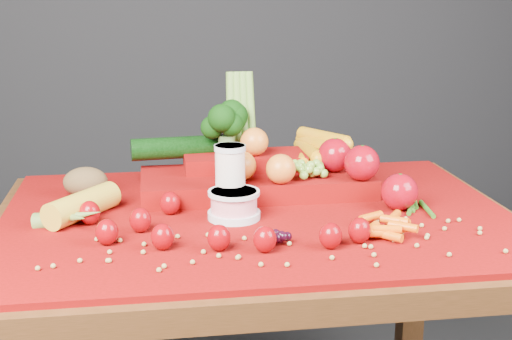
{
  "coord_description": "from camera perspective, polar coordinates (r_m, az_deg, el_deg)",
  "views": [
    {
      "loc": [
        -0.21,
        -1.4,
        1.23
      ],
      "look_at": [
        0.0,
        0.02,
        0.85
      ],
      "focal_mm": 50.0,
      "sensor_mm": 36.0,
      "label": 1
    }
  ],
  "objects": [
    {
      "name": "table",
      "position": [
        1.52,
        0.11,
        -7.29
      ],
      "size": [
        1.1,
        0.8,
        0.75
      ],
      "color": "#331E0B",
      "rests_on": "ground"
    },
    {
      "name": "yogurt_bowl",
      "position": [
        1.45,
        -1.78,
        -2.71
      ],
      "size": [
        0.11,
        0.11,
        0.06
      ],
      "rotation": [
        0.0,
        0.0,
        -0.43
      ],
      "color": "silver",
      "rests_on": "red_cloth"
    },
    {
      "name": "red_cloth",
      "position": [
        1.49,
        0.11,
        -3.69
      ],
      "size": [
        1.05,
        0.75,
        0.01
      ],
      "primitive_type": "cube",
      "color": "#7D0407",
      "rests_on": "table"
    },
    {
      "name": "corn_ear",
      "position": [
        1.46,
        -14.45,
        -3.39
      ],
      "size": [
        0.25,
        0.26,
        0.06
      ],
      "rotation": [
        0.0,
        0.0,
        0.93
      ],
      "color": "gold",
      "rests_on": "red_cloth"
    },
    {
      "name": "soybean_scatter",
      "position": [
        1.3,
        1.45,
        -6.02
      ],
      "size": [
        0.84,
        0.24,
        0.01
      ],
      "primitive_type": null,
      "color": "#A99348",
      "rests_on": "red_cloth"
    },
    {
      "name": "dark_grape_cluster",
      "position": [
        1.32,
        1.73,
        -5.34
      ],
      "size": [
        0.06,
        0.05,
        0.03
      ],
      "primitive_type": null,
      "color": "black",
      "rests_on": "red_cloth"
    },
    {
      "name": "baby_carrot_pile",
      "position": [
        1.39,
        9.84,
        -4.35
      ],
      "size": [
        0.17,
        0.17,
        0.03
      ],
      "primitive_type": null,
      "color": "#E65A08",
      "rests_on": "red_cloth"
    },
    {
      "name": "green_bean_pile",
      "position": [
        1.56,
        12.7,
        -2.74
      ],
      "size": [
        0.14,
        0.12,
        0.01
      ],
      "primitive_type": null,
      "color": "#2C6316",
      "rests_on": "red_cloth"
    },
    {
      "name": "produce_mound",
      "position": [
        1.63,
        0.88,
        0.26
      ],
      "size": [
        0.6,
        0.36,
        0.27
      ],
      "color": "#7D0407",
      "rests_on": "red_cloth"
    },
    {
      "name": "milk_glass",
      "position": [
        1.48,
        -2.08,
        -0.49
      ],
      "size": [
        0.07,
        0.07,
        0.14
      ],
      "rotation": [
        0.0,
        0.0,
        -0.09
      ],
      "color": "silver",
      "rests_on": "red_cloth"
    },
    {
      "name": "potato",
      "position": [
        1.64,
        -13.48,
        -0.94
      ],
      "size": [
        0.1,
        0.07,
        0.07
      ],
      "primitive_type": "ellipsoid",
      "color": "brown",
      "rests_on": "red_cloth"
    },
    {
      "name": "strawberry_scatter",
      "position": [
        1.34,
        -4.29,
        -4.46
      ],
      "size": [
        0.54,
        0.28,
        0.05
      ],
      "color": "#8A0003",
      "rests_on": "red_cloth"
    }
  ]
}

